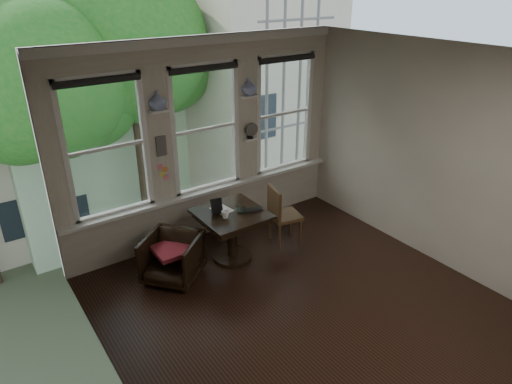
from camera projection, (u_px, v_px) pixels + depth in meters
ground at (299, 303)px, 5.70m from camera, size 4.50×4.50×0.00m
ceiling at (311, 56)px, 4.42m from camera, size 4.50×4.50×0.00m
wall_back at (205, 142)px, 6.73m from camera, size 4.50×0.00×4.50m
wall_front at (501, 302)px, 3.39m from camera, size 4.50×0.00×4.50m
wall_left at (103, 260)px, 3.89m from camera, size 0.00×4.50×4.50m
wall_right at (430, 155)px, 6.23m from camera, size 0.00×4.50×4.50m
window_left at (106, 148)px, 5.89m from camera, size 1.10×0.12×1.90m
window_center at (204, 129)px, 6.64m from camera, size 1.10×0.12×1.90m
window_right at (283, 113)px, 7.40m from camera, size 1.10×0.12×1.90m
shelf_left at (158, 111)px, 6.02m from camera, size 0.26×0.16×0.03m
shelf_right at (249, 96)px, 6.78m from camera, size 0.26×0.16×0.03m
intercom at (161, 146)px, 6.26m from camera, size 0.14×0.06×0.28m
sticky_notes at (163, 169)px, 6.41m from camera, size 0.16×0.01×0.24m
desk_fan at (250, 133)px, 7.00m from camera, size 0.20×0.20×0.24m
vase_left at (158, 100)px, 5.96m from camera, size 0.24×0.24×0.25m
vase_right at (249, 87)px, 6.72m from camera, size 0.24×0.24×0.25m
table at (232, 236)px, 6.46m from camera, size 0.90×0.90×0.75m
armchair_left at (173, 258)px, 6.04m from camera, size 0.99×0.98×0.65m
cushion_red at (172, 250)px, 5.99m from camera, size 0.45×0.45×0.06m
side_chair_right at (285, 215)px, 6.85m from camera, size 0.50×0.50×0.92m
laptop at (254, 211)px, 6.31m from camera, size 0.34×0.28×0.02m
mug at (225, 215)px, 6.13m from camera, size 0.13×0.13×0.10m
drinking_glass at (240, 209)px, 6.27m from camera, size 0.16×0.16×0.11m
tablet at (217, 206)px, 6.23m from camera, size 0.17×0.10×0.22m
papers at (222, 209)px, 6.38m from camera, size 0.26×0.33×0.00m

